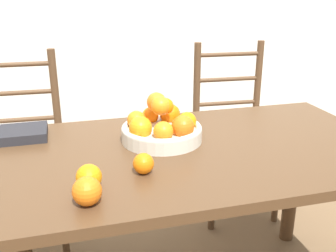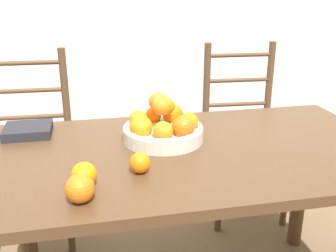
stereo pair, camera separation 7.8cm
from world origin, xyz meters
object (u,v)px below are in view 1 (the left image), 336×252
Objects in this scene: orange_loose_0 at (87,191)px; book_stack at (23,133)px; fruit_bowl at (162,127)px; chair_left at (21,155)px; orange_loose_1 at (143,163)px; chair_right at (234,134)px; orange_loose_2 at (89,177)px.

orange_loose_0 is 0.45× the size of book_stack.
fruit_bowl is 0.31× the size of chair_left.
fruit_bowl is at bearing 63.97° from orange_loose_1.
book_stack is (-1.09, -0.46, 0.28)m from chair_right.
orange_loose_0 reaches higher than book_stack.
fruit_bowl is 0.42m from orange_loose_2.
orange_loose_2 is at bearing -130.11° from chair_right.
orange_loose_1 is 0.37× the size of book_stack.
orange_loose_0 is 0.08× the size of chair_right.
fruit_bowl is 1.70× the size of book_stack.
fruit_bowl is 4.57× the size of orange_loose_1.
orange_loose_0 is at bearing -97.54° from orange_loose_2.
orange_loose_2 is at bearing -65.54° from book_stack.
orange_loose_1 is at bearing -59.91° from chair_left.
orange_loose_1 is 1.03m from chair_left.
orange_loose_1 reaches higher than book_stack.
chair_left is (-0.58, 0.62, -0.32)m from fruit_bowl.
orange_loose_1 is at bearing -47.09° from book_stack.
orange_loose_2 is 0.08× the size of chair_left.
orange_loose_0 is 1.07× the size of orange_loose_2.
chair_right is at bearing 50.78° from orange_loose_1.
fruit_bowl is 0.28m from orange_loose_1.
orange_loose_1 is at bearing 37.83° from orange_loose_0.
orange_loose_0 is at bearing -142.17° from orange_loose_1.
book_stack is (0.08, -0.46, 0.28)m from chair_left.
chair_right reaches higher than book_stack.
orange_loose_1 is 0.18m from orange_loose_2.
book_stack is (-0.21, 0.47, -0.02)m from orange_loose_2.
orange_loose_0 is 1.09m from chair_left.
book_stack is at bearing 162.16° from fruit_bowl.
book_stack is (-0.20, 0.55, -0.02)m from orange_loose_0.
fruit_bowl reaches higher than book_stack.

